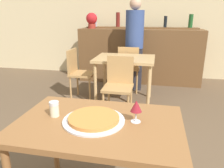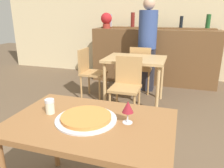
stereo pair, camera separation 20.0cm
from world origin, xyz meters
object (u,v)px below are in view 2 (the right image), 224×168
(chair_far_side_front, at_px, (127,83))
(wine_glass, at_px, (128,108))
(chair_far_side_left, at_px, (90,70))
(potted_plant, at_px, (106,20))
(chair_far_side_back, at_px, (141,66))
(pizza_tray, at_px, (86,118))
(cheese_shaker, at_px, (50,106))
(person_standing, at_px, (147,42))

(chair_far_side_front, xyz_separation_m, wine_glass, (0.39, -1.54, 0.33))
(chair_far_side_left, height_order, potted_plant, potted_plant)
(chair_far_side_front, bearing_deg, chair_far_side_left, 145.70)
(potted_plant, bearing_deg, chair_far_side_front, -63.04)
(chair_far_side_back, relative_size, pizza_tray, 2.02)
(chair_far_side_front, height_order, cheese_shaker, chair_far_side_front)
(cheese_shaker, height_order, person_standing, person_standing)
(person_standing, bearing_deg, wine_glass, -83.63)
(wine_glass, xyz_separation_m, potted_plant, (-1.30, 3.35, 0.48))
(pizza_tray, bearing_deg, cheese_shaker, 175.89)
(chair_far_side_left, bearing_deg, wine_glass, -150.37)
(pizza_tray, xyz_separation_m, wine_glass, (0.29, 0.05, 0.10))
(chair_far_side_front, height_order, pizza_tray, chair_far_side_front)
(chair_far_side_front, height_order, potted_plant, potted_plant)
(chair_far_side_left, distance_m, person_standing, 1.21)
(chair_far_side_back, relative_size, person_standing, 0.51)
(person_standing, bearing_deg, chair_far_side_back, -111.56)
(pizza_tray, bearing_deg, potted_plant, 106.67)
(chair_far_side_left, distance_m, potted_plant, 1.50)
(wine_glass, bearing_deg, potted_plant, 111.30)
(pizza_tray, relative_size, potted_plant, 1.32)
(cheese_shaker, distance_m, potted_plant, 3.49)
(pizza_tray, height_order, wine_glass, wine_glass)
(chair_far_side_back, height_order, chair_far_side_left, same)
(chair_far_side_left, height_order, wine_glass, wine_glass)
(chair_far_side_back, bearing_deg, cheese_shaker, 85.60)
(chair_far_side_back, xyz_separation_m, cheese_shaker, (-0.20, -2.66, 0.27))
(pizza_tray, relative_size, cheese_shaker, 3.88)
(chair_far_side_front, bearing_deg, person_standing, 86.78)
(chair_far_side_back, height_order, wine_glass, wine_glass)
(pizza_tray, distance_m, person_standing, 2.87)
(pizza_tray, distance_m, wine_glass, 0.31)
(chair_far_side_back, xyz_separation_m, wine_glass, (0.39, -2.63, 0.33))
(pizza_tray, height_order, cheese_shaker, cheese_shaker)
(cheese_shaker, relative_size, person_standing, 0.06)
(person_standing, distance_m, potted_plant, 1.19)
(chair_far_side_back, distance_m, person_standing, 0.46)
(chair_far_side_front, xyz_separation_m, cheese_shaker, (-0.20, -1.57, 0.27))
(cheese_shaker, bearing_deg, chair_far_side_left, 105.74)
(wine_glass, bearing_deg, cheese_shaker, -177.15)
(chair_far_side_back, bearing_deg, pizza_tray, 92.11)
(chair_far_side_left, distance_m, pizza_tray, 2.33)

